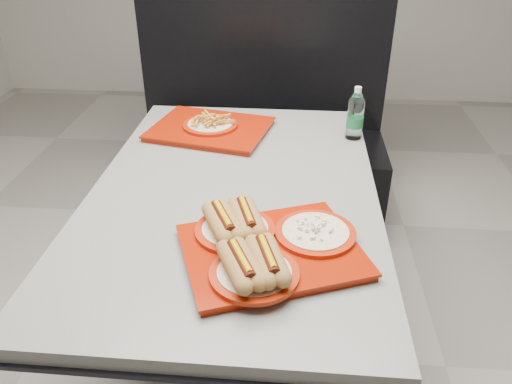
# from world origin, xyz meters

# --- Properties ---
(ground) EXTENTS (6.00, 6.00, 0.00)m
(ground) POSITION_xyz_m (0.00, 0.00, 0.00)
(ground) COLOR gray
(ground) RESTS_ON ground
(diner_table) EXTENTS (0.92, 1.42, 0.75)m
(diner_table) POSITION_xyz_m (0.00, 0.00, 0.58)
(diner_table) COLOR black
(diner_table) RESTS_ON ground
(booth_bench) EXTENTS (1.30, 0.57, 1.35)m
(booth_bench) POSITION_xyz_m (0.00, 1.09, 0.40)
(booth_bench) COLOR black
(booth_bench) RESTS_ON ground
(tray_near) EXTENTS (0.54, 0.48, 0.10)m
(tray_near) POSITION_xyz_m (0.12, -0.34, 0.79)
(tray_near) COLOR #8C1603
(tray_near) RESTS_ON diner_table
(tray_far) EXTENTS (0.50, 0.43, 0.09)m
(tray_far) POSITION_xyz_m (-0.15, 0.43, 0.78)
(tray_far) COLOR #8C1603
(tray_far) RESTS_ON diner_table
(water_bottle) EXTENTS (0.06, 0.06, 0.20)m
(water_bottle) POSITION_xyz_m (0.41, 0.42, 0.84)
(water_bottle) COLOR silver
(water_bottle) RESTS_ON diner_table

